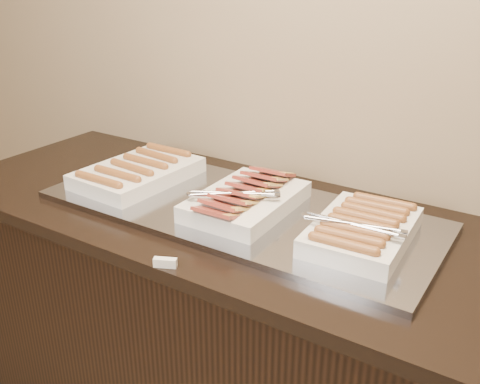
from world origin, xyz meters
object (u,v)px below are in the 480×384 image
counter (240,334)px  warming_tray (237,210)px  dish_center (245,199)px  dish_left (138,172)px  dish_right (362,229)px

counter → warming_tray: size_ratio=1.72×
warming_tray → dish_center: dish_center is taller
warming_tray → dish_left: (-0.40, -0.00, 0.04)m
warming_tray → dish_center: (0.03, -0.00, 0.04)m
warming_tray → dish_right: 0.39m
dish_right → dish_left: bearing=176.9°
counter → warming_tray: (-0.01, 0.00, 0.46)m
dish_left → dish_right: (0.79, -0.00, 0.00)m
counter → dish_right: 0.63m
dish_left → dish_center: size_ratio=1.04×
dish_left → dish_right: 0.79m
counter → dish_left: (-0.41, -0.00, 0.50)m
dish_right → counter: bearing=176.6°
dish_left → dish_right: size_ratio=1.13×
counter → dish_center: 0.50m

